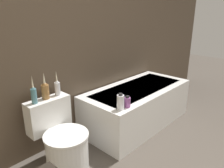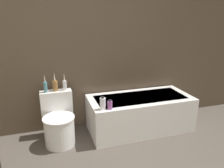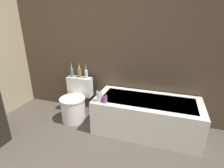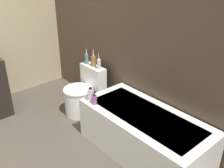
# 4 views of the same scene
# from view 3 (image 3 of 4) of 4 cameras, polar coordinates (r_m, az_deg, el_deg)

# --- Properties ---
(wall_back_tiled) EXTENTS (6.40, 0.06, 2.60)m
(wall_back_tiled) POSITION_cam_3_polar(r_m,az_deg,el_deg) (2.97, -2.03, 14.03)
(wall_back_tiled) COLOR brown
(wall_back_tiled) RESTS_ON ground_plane
(bathtub) EXTENTS (1.55, 0.72, 0.52)m
(bathtub) POSITION_cam_3_polar(r_m,az_deg,el_deg) (2.74, 11.14, -9.97)
(bathtub) COLOR white
(bathtub) RESTS_ON ground
(toilet) EXTENTS (0.44, 0.57, 0.68)m
(toilet) POSITION_cam_3_polar(r_m,az_deg,el_deg) (3.07, -11.98, -6.07)
(toilet) COLOR white
(toilet) RESTS_ON ground
(vase_gold) EXTENTS (0.05, 0.05, 0.27)m
(vase_gold) POSITION_cam_3_polar(r_m,az_deg,el_deg) (3.12, -12.94, 3.88)
(vase_gold) COLOR teal
(vase_gold) RESTS_ON toilet
(vase_silver) EXTENTS (0.07, 0.07, 0.27)m
(vase_silver) POSITION_cam_3_polar(r_m,az_deg,el_deg) (3.07, -10.59, 3.83)
(vase_silver) COLOR olive
(vase_silver) RESTS_ON toilet
(vase_bronze) EXTENTS (0.06, 0.06, 0.26)m
(vase_bronze) POSITION_cam_3_polar(r_m,az_deg,el_deg) (3.01, -8.44, 3.50)
(vase_bronze) COLOR silver
(vase_bronze) RESTS_ON toilet
(shampoo_bottle_tall) EXTENTS (0.08, 0.08, 0.18)m
(shampoo_bottle_tall) POSITION_cam_3_polar(r_m,az_deg,el_deg) (2.50, -4.18, -3.96)
(shampoo_bottle_tall) COLOR silver
(shampoo_bottle_tall) RESTS_ON bathtub
(shampoo_bottle_short) EXTENTS (0.06, 0.06, 0.13)m
(shampoo_bottle_short) POSITION_cam_3_polar(r_m,az_deg,el_deg) (2.46, -2.35, -4.92)
(shampoo_bottle_short) COLOR #8C4C8C
(shampoo_bottle_short) RESTS_ON bathtub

